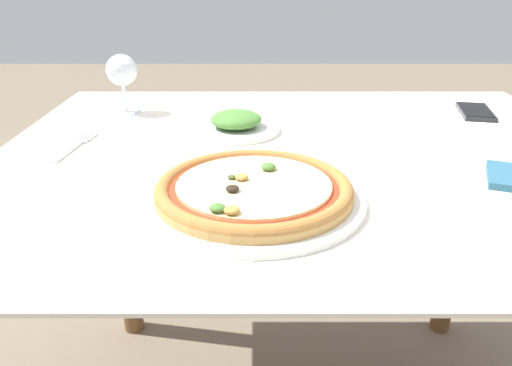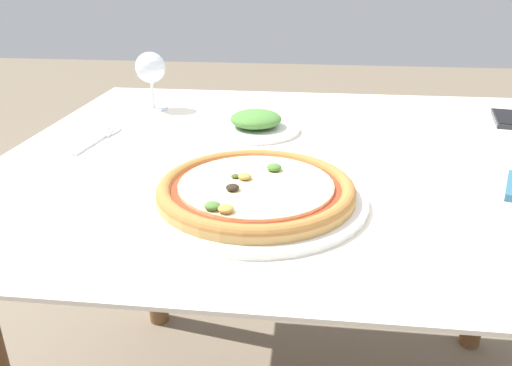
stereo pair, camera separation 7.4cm
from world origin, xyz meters
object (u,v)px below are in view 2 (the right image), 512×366
at_px(fork, 97,140).
at_px(side_plate, 256,124).
at_px(wine_glass_far_left, 150,70).
at_px(cell_phone, 510,119).
at_px(pizza_plate, 256,191).
at_px(dining_table, 320,198).

bearing_deg(fork, side_plate, 17.79).
bearing_deg(wine_glass_far_left, cell_phone, -0.54).
relative_size(pizza_plate, cell_phone, 2.15).
relative_size(pizza_plate, wine_glass_far_left, 2.40).
xyz_separation_m(dining_table, side_plate, (-0.14, 0.12, 0.11)).
distance_m(fork, cell_phone, 0.91).
height_order(fork, wine_glass_far_left, wine_glass_far_left).
bearing_deg(cell_phone, wine_glass_far_left, 179.46).
bearing_deg(dining_table, side_plate, 139.27).
bearing_deg(side_plate, wine_glass_far_left, 151.46).
bearing_deg(pizza_plate, wine_glass_far_left, 122.31).
bearing_deg(fork, wine_glass_far_left, 80.58).
bearing_deg(cell_phone, pizza_plate, -137.61).
height_order(wine_glass_far_left, cell_phone, wine_glass_far_left).
bearing_deg(dining_table, fork, 177.29).
bearing_deg(cell_phone, dining_table, -148.55).
bearing_deg(side_plate, fork, -162.21).
distance_m(dining_table, fork, 0.46).
height_order(dining_table, side_plate, side_plate).
xyz_separation_m(dining_table, fork, (-0.45, 0.02, 0.09)).
bearing_deg(dining_table, pizza_plate, -114.71).
xyz_separation_m(dining_table, pizza_plate, (-0.10, -0.22, 0.11)).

